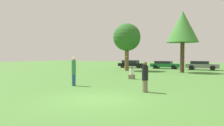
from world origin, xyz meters
TOP-DOWN VIEW (x-y plane):
  - ground_plane at (0.00, 0.00)m, footprint 120.00×120.00m
  - person_thrower at (-3.86, 2.87)m, footprint 0.29×0.29m
  - person_catcher at (1.17, 2.86)m, footprint 0.34×0.34m
  - frisbee at (-0.18, 3.20)m, footprint 0.24×0.24m
  - bystander_sitting at (-2.20, 8.52)m, footprint 0.46×0.39m
  - tree_0 at (-7.05, 17.59)m, footprint 3.69×3.69m
  - tree_1 at (0.10, 18.00)m, footprint 3.74×3.74m
  - parked_car_black at (-9.32, 24.19)m, footprint 4.57×2.12m
  - parked_car_green at (-3.81, 24.60)m, footprint 4.53×2.14m
  - parked_car_grey at (1.54, 24.15)m, footprint 4.40×2.00m

SIDE VIEW (x-z plane):
  - ground_plane at x=0.00m, z-range 0.00..0.00m
  - bystander_sitting at x=-2.20m, z-range -0.10..0.98m
  - parked_car_green at x=-3.81m, z-range 0.04..1.23m
  - parked_car_black at x=-9.32m, z-range 0.04..1.31m
  - parked_car_grey at x=1.54m, z-range 0.05..1.31m
  - person_catcher at x=1.17m, z-range 0.01..1.69m
  - person_thrower at x=-3.86m, z-range 0.04..1.96m
  - frisbee at x=-0.18m, z-range 1.95..1.99m
  - tree_0 at x=-7.05m, z-range 1.27..7.62m
  - tree_1 at x=0.10m, z-range 1.74..9.08m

